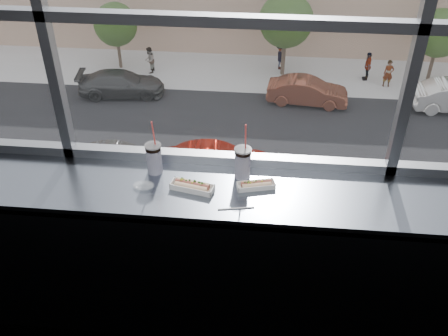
# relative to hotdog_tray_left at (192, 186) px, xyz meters

# --- Properties ---
(wall_back_lower) EXTENTS (6.00, 0.00, 6.00)m
(wall_back_lower) POSITION_rel_hotdog_tray_left_xyz_m (0.17, 0.30, -0.58)
(wall_back_lower) COLOR black
(wall_back_lower) RESTS_ON ground
(counter) EXTENTS (6.00, 0.55, 0.06)m
(counter) POSITION_rel_hotdog_tray_left_xyz_m (0.17, 0.02, -0.06)
(counter) COLOR gray
(counter) RESTS_ON ground
(counter_fascia) EXTENTS (6.00, 0.04, 1.04)m
(counter_fascia) POSITION_rel_hotdog_tray_left_xyz_m (0.17, -0.23, -0.58)
(counter_fascia) COLOR gray
(counter_fascia) RESTS_ON ground
(hotdog_tray_left) EXTENTS (0.27, 0.14, 0.06)m
(hotdog_tray_left) POSITION_rel_hotdog_tray_left_xyz_m (0.00, 0.00, 0.00)
(hotdog_tray_left) COLOR white
(hotdog_tray_left) RESTS_ON counter
(hotdog_tray_right) EXTENTS (0.23, 0.13, 0.05)m
(hotdog_tray_right) POSITION_rel_hotdog_tray_left_xyz_m (0.37, 0.06, -0.00)
(hotdog_tray_right) COLOR white
(hotdog_tray_right) RESTS_ON counter
(soda_cup_left) EXTENTS (0.10, 0.10, 0.37)m
(soda_cup_left) POSITION_rel_hotdog_tray_left_xyz_m (-0.25, 0.16, 0.08)
(soda_cup_left) COLOR white
(soda_cup_left) RESTS_ON counter
(soda_cup_right) EXTENTS (0.10, 0.10, 0.38)m
(soda_cup_right) POSITION_rel_hotdog_tray_left_xyz_m (0.28, 0.16, 0.08)
(soda_cup_right) COLOR white
(soda_cup_right) RESTS_ON counter
(loose_straw) EXTENTS (0.20, 0.05, 0.01)m
(loose_straw) POSITION_rel_hotdog_tray_left_xyz_m (0.27, -0.15, -0.02)
(loose_straw) COLOR white
(loose_straw) RESTS_ON counter
(wrapper) EXTENTS (0.11, 0.08, 0.03)m
(wrapper) POSITION_rel_hotdog_tray_left_xyz_m (-0.29, -0.01, -0.01)
(wrapper) COLOR silver
(wrapper) RESTS_ON counter
(plaza_ground) EXTENTS (120.00, 120.00, 0.00)m
(plaza_ground) POSITION_rel_hotdog_tray_left_xyz_m (0.17, 43.80, -12.13)
(plaza_ground) COLOR silver
(plaza_ground) RESTS_ON ground
(street_asphalt) EXTENTS (80.00, 10.00, 0.06)m
(street_asphalt) POSITION_rel_hotdog_tray_left_xyz_m (0.17, 20.30, -12.10)
(street_asphalt) COLOR black
(street_asphalt) RESTS_ON plaza_ground
(far_sidewalk) EXTENTS (80.00, 6.00, 0.04)m
(far_sidewalk) POSITION_rel_hotdog_tray_left_xyz_m (0.17, 28.30, -12.11)
(far_sidewalk) COLOR silver
(far_sidewalk) RESTS_ON plaza_ground
(car_far_b) EXTENTS (3.13, 6.33, 2.04)m
(car_far_b) POSITION_rel_hotdog_tray_left_xyz_m (2.63, 24.30, -11.05)
(car_far_b) COLOR brown
(car_far_b) RESTS_ON street_asphalt
(car_near_c) EXTENTS (3.36, 6.84, 2.20)m
(car_near_c) POSITION_rel_hotdog_tray_left_xyz_m (-1.79, 16.30, -10.96)
(car_near_c) COLOR #820A00
(car_near_c) RESTS_ON street_asphalt
(car_near_b) EXTENTS (2.95, 5.88, 1.89)m
(car_near_b) POSITION_rel_hotdog_tray_left_xyz_m (-6.39, 16.30, -11.12)
(car_near_b) COLOR #3A3A3A
(car_near_b) RESTS_ON street_asphalt
(car_far_a) EXTENTS (3.18, 6.18, 1.97)m
(car_far_a) POSITION_rel_hotdog_tray_left_xyz_m (-8.43, 24.30, -11.08)
(car_far_a) COLOR #3B3B3B
(car_far_a) RESTS_ON street_asphalt
(pedestrian_d) EXTENTS (0.90, 0.68, 2.03)m
(pedestrian_d) POSITION_rel_hotdog_tray_left_xyz_m (7.69, 27.13, -11.07)
(pedestrian_d) COLOR #66605B
(pedestrian_d) RESTS_ON far_sidewalk
(pedestrian_a) EXTENTS (0.68, 0.91, 2.05)m
(pedestrian_a) POSITION_rel_hotdog_tray_left_xyz_m (-7.46, 27.68, -11.06)
(pedestrian_a) COLOR #66605B
(pedestrian_a) RESTS_ON far_sidewalk
(pedestrian_b) EXTENTS (0.69, 0.93, 2.08)m
(pedestrian_b) POSITION_rel_hotdog_tray_left_xyz_m (1.06, 29.11, -11.04)
(pedestrian_b) COLOR #66605B
(pedestrian_b) RESTS_ON far_sidewalk
(pedestrian_c) EXTENTS (0.73, 0.97, 2.19)m
(pedestrian_c) POSITION_rel_hotdog_tray_left_xyz_m (6.54, 28.01, -10.99)
(pedestrian_c) COLOR #66605B
(pedestrian_c) RESTS_ON far_sidewalk
(tree_left) EXTENTS (2.80, 2.80, 4.37)m
(tree_left) POSITION_rel_hotdog_tray_left_xyz_m (-9.63, 28.30, -9.16)
(tree_left) COLOR #47382B
(tree_left) RESTS_ON far_sidewalk
(tree_center) EXTENTS (3.39, 3.39, 5.30)m
(tree_center) POSITION_rel_hotdog_tray_left_xyz_m (1.20, 28.30, -8.53)
(tree_center) COLOR #47382B
(tree_center) RESTS_ON far_sidewalk
(tree_right) EXTENTS (2.94, 2.94, 4.60)m
(tree_right) POSITION_rel_hotdog_tray_left_xyz_m (10.50, 28.30, -9.01)
(tree_right) COLOR #47382B
(tree_right) RESTS_ON far_sidewalk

